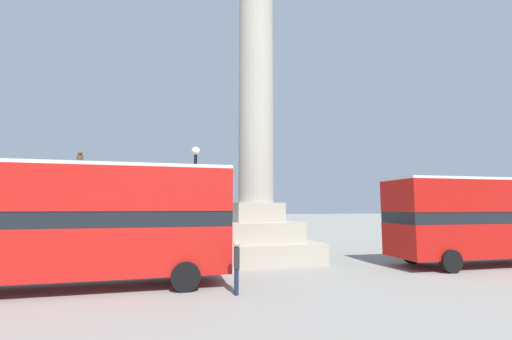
% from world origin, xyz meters
% --- Properties ---
extents(ground_plane, '(200.00, 200.00, 0.00)m').
position_xyz_m(ground_plane, '(0.00, 0.00, 0.00)').
color(ground_plane, gray).
extents(monument_column, '(5.83, 5.83, 19.07)m').
position_xyz_m(monument_column, '(0.00, 0.00, 6.18)').
color(monument_column, '#ADA593').
rests_on(monument_column, ground_plane).
extents(bus_a, '(11.18, 3.32, 4.23)m').
position_xyz_m(bus_a, '(11.03, -4.99, 2.34)').
color(bus_a, '#B7140F').
rests_on(bus_a, ground_plane).
extents(bus_b, '(10.79, 3.01, 4.37)m').
position_xyz_m(bus_b, '(-7.97, -4.92, 2.41)').
color(bus_b, red).
rests_on(bus_b, ground_plane).
extents(equestrian_statue, '(4.18, 3.50, 6.27)m').
position_xyz_m(equestrian_statue, '(-9.97, 4.62, 1.83)').
color(equestrian_statue, '#ADA593').
rests_on(equestrian_statue, ground_plane).
extents(street_lamp, '(0.39, 0.39, 5.60)m').
position_xyz_m(street_lamp, '(-3.64, -2.70, 2.98)').
color(street_lamp, black).
rests_on(street_lamp, ground_plane).
extents(pedestrian_near_lamp, '(0.26, 0.48, 1.73)m').
position_xyz_m(pedestrian_near_lamp, '(-2.65, -7.06, 0.97)').
color(pedestrian_near_lamp, '#192347').
rests_on(pedestrian_near_lamp, ground_plane).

